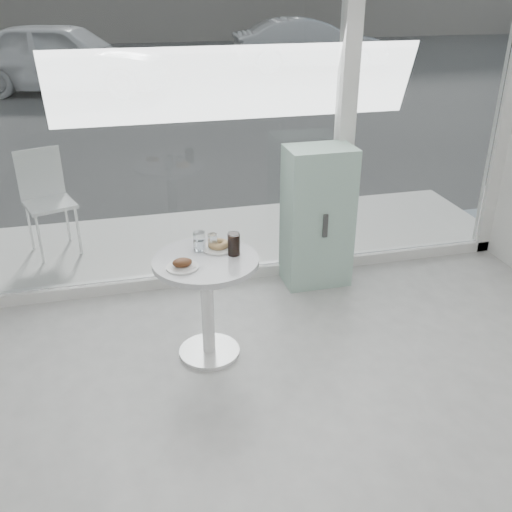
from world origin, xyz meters
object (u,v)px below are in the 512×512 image
object	(u,v)px
patio_chair	(46,195)
car_white	(64,57)
cola_glass	(234,244)
water_tumbler_b	(213,242)
main_table	(207,287)
mint_cabinet	(317,217)
plate_fritter	(183,264)
water_tumbler_a	(199,242)
car_silver	(309,44)
plate_donut	(219,246)

from	to	relation	value
patio_chair	car_white	world-z (taller)	car_white
cola_glass	water_tumbler_b	bearing A→B (deg)	133.73
main_table	patio_chair	size ratio (longest dim) A/B	0.78
mint_cabinet	patio_chair	bearing A→B (deg)	153.04
mint_cabinet	plate_fritter	bearing A→B (deg)	-142.84
mint_cabinet	cola_glass	xyz separation A→B (m)	(-0.91, -0.86, 0.23)
mint_cabinet	water_tumbler_a	xyz separation A→B (m)	(-1.13, -0.74, 0.22)
main_table	water_tumbler_a	size ratio (longest dim) A/B	5.74
car_silver	cola_glass	size ratio (longest dim) A/B	27.18
car_white	water_tumbler_a	xyz separation A→B (m)	(1.45, -10.95, 0.03)
mint_cabinet	car_silver	xyz separation A→B (m)	(4.08, 12.29, 0.10)
plate_fritter	water_tumbler_b	world-z (taller)	water_tumbler_b
main_table	patio_chair	xyz separation A→B (m)	(-1.20, 2.04, 0.06)
patio_chair	mint_cabinet	bearing A→B (deg)	-46.03
water_tumbler_b	cola_glass	bearing A→B (deg)	-46.27
water_tumbler_a	car_white	bearing A→B (deg)	97.54
patio_chair	cola_glass	world-z (taller)	patio_chair
patio_chair	water_tumbler_b	distance (m)	2.29
water_tumbler_a	car_silver	bearing A→B (deg)	68.21
patio_chair	car_silver	world-z (taller)	car_silver
main_table	cola_glass	size ratio (longest dim) A/B	4.82
main_table	car_silver	xyz separation A→B (m)	(5.19, 13.17, 0.17)
water_tumbler_b	water_tumbler_a	bearing A→B (deg)	179.95
mint_cabinet	water_tumbler_b	xyz separation A→B (m)	(-1.03, -0.74, 0.21)
main_table	patio_chair	world-z (taller)	patio_chair
cola_glass	car_silver	bearing A→B (deg)	69.22
water_tumbler_b	plate_fritter	bearing A→B (deg)	-134.90
patio_chair	cola_glass	xyz separation A→B (m)	(1.40, -2.02, 0.24)
mint_cabinet	car_silver	distance (m)	12.95
mint_cabinet	water_tumbler_a	bearing A→B (deg)	-147.16
car_white	water_tumbler_a	size ratio (longest dim) A/B	35.00
mint_cabinet	car_white	distance (m)	10.53
main_table	plate_fritter	size ratio (longest dim) A/B	3.66
water_tumbler_a	patio_chair	bearing A→B (deg)	121.95
main_table	mint_cabinet	world-z (taller)	mint_cabinet
mint_cabinet	water_tumbler_b	distance (m)	1.29
car_white	water_tumbler_b	size ratio (longest dim) A/B	43.20
car_silver	water_tumbler_a	bearing A→B (deg)	162.48
main_table	car_white	distance (m)	11.19
main_table	plate_donut	size ratio (longest dim) A/B	3.16
plate_donut	car_white	bearing A→B (deg)	98.22
patio_chair	plate_fritter	xyz separation A→B (m)	(1.04, -2.14, 0.19)
patio_chair	water_tumbler_a	distance (m)	2.25
car_white	plate_fritter	distance (m)	11.26
car_silver	water_tumbler_b	world-z (taller)	car_silver
patio_chair	car_silver	bearing A→B (deg)	40.76
main_table	mint_cabinet	size ratio (longest dim) A/B	0.63
car_white	plate_fritter	bearing A→B (deg)	-156.67
main_table	car_silver	bearing A→B (deg)	68.49
mint_cabinet	car_white	xyz separation A→B (m)	(-2.58, 10.21, 0.19)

